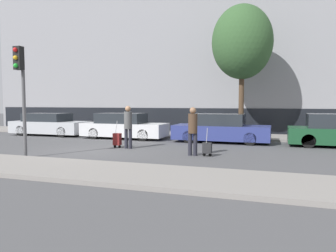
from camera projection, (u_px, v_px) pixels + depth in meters
name	position (u px, v px, depth m)	size (l,w,h in m)	color
ground_plane	(94.00, 151.00, 13.36)	(80.00, 80.00, 0.00)	#4C4C4F
sidewalk_near	(27.00, 166.00, 9.82)	(28.00, 2.50, 0.12)	gray
sidewalk_far	(155.00, 134.00, 19.97)	(28.00, 3.00, 0.12)	gray
building_facade	(175.00, 52.00, 23.27)	(28.00, 3.47, 11.09)	gray
parked_car_0	(49.00, 125.00, 19.70)	(4.65, 1.82, 1.32)	#B7BABF
parked_car_1	(124.00, 127.00, 17.89)	(4.63, 1.73, 1.39)	silver
parked_car_2	(220.00, 129.00, 16.17)	(4.69, 1.76, 1.41)	navy
pedestrian_left	(128.00, 124.00, 13.93)	(0.35, 0.34, 1.82)	#23232D
trolley_left	(117.00, 139.00, 14.20)	(0.34, 0.29, 1.17)	maroon
pedestrian_right	(193.00, 128.00, 12.08)	(0.35, 0.34, 1.79)	#23232D
trolley_right	(207.00, 148.00, 11.95)	(0.34, 0.29, 1.04)	#262628
traffic_light	(21.00, 79.00, 11.39)	(0.28, 0.47, 3.89)	#515154
bare_tree_near_crossing	(242.00, 42.00, 17.50)	(3.23, 3.23, 7.05)	#4C3826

